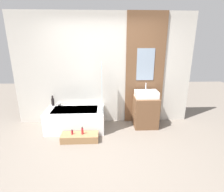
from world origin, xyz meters
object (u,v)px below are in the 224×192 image
vase_round_light (59,104)px  bottle_soap_primary (72,132)px  sink (146,94)px  bottle_soap_secondary (82,131)px  wooden_step_bench (80,137)px  bathtub (76,119)px  vase_tall_dark (53,102)px

vase_round_light → bottle_soap_primary: (0.42, -0.79, -0.34)m
sink → bottle_soap_secondary: size_ratio=3.31×
vase_round_light → bottle_soap_secondary: size_ratio=0.66×
vase_round_light → bottle_soap_secondary: (0.63, -0.79, -0.32)m
sink → vase_round_light: sink is taller
wooden_step_bench → sink: bearing=22.6°
wooden_step_bench → bottle_soap_secondary: size_ratio=4.84×
wooden_step_bench → vase_round_light: vase_round_light is taller
wooden_step_bench → sink: size_ratio=1.46×
sink → bottle_soap_primary: bearing=-159.3°
bottle_soap_secondary → sink: bearing=23.4°
bathtub → bottle_soap_secondary: (0.21, -0.53, -0.03)m
wooden_step_bench → vase_round_light: size_ratio=7.29×
sink → bottle_soap_primary: size_ratio=5.05×
bottle_soap_primary → bottle_soap_secondary: bottle_soap_secondary is taller
bathtub → wooden_step_bench: size_ratio=1.73×
bathtub → wooden_step_bench: (0.16, -0.53, -0.17)m
vase_tall_dark → bottle_soap_secondary: vase_tall_dark is taller
bathtub → bottle_soap_primary: bearing=-89.3°
bathtub → bottle_soap_primary: 0.53m
bathtub → bottle_soap_secondary: 0.57m
wooden_step_bench → bottle_soap_primary: 0.19m
vase_tall_dark → bottle_soap_secondary: bearing=-46.0°
bottle_soap_primary → bottle_soap_secondary: bearing=0.0°
bathtub → vase_round_light: size_ratio=12.58×
bottle_soap_primary → bathtub: bearing=90.7°
vase_round_light → wooden_step_bench: bearing=-54.3°
wooden_step_bench → vase_tall_dark: vase_tall_dark is taller
bottle_soap_primary → bottle_soap_secondary: (0.21, 0.00, 0.02)m
bathtub → wooden_step_bench: bearing=-73.4°
vase_round_light → vase_tall_dark: bearing=174.2°
vase_tall_dark → bottle_soap_secondary: 1.18m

